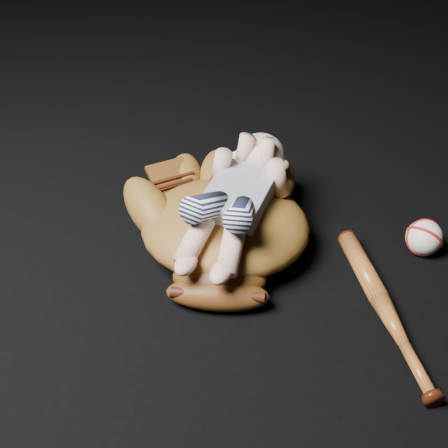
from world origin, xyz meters
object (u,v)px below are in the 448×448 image
(baseball_glove, at_px, (225,219))
(baseball, at_px, (424,238))
(baseball_bat, at_px, (385,308))
(newborn_baby, at_px, (234,198))

(baseball_glove, distance_m, baseball, 0.39)
(baseball_glove, xyz_separation_m, baseball_bat, (0.31, -0.12, -0.05))
(newborn_baby, bearing_deg, baseball, 20.56)
(baseball, bearing_deg, baseball_bat, -110.96)
(baseball_glove, height_order, baseball, baseball_glove)
(newborn_baby, xyz_separation_m, baseball, (0.37, 0.08, -0.10))
(newborn_baby, relative_size, baseball, 5.57)
(baseball_glove, relative_size, newborn_baby, 1.17)
(newborn_baby, relative_size, baseball_bat, 1.02)
(baseball_glove, height_order, newborn_baby, newborn_baby)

